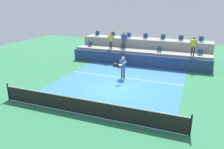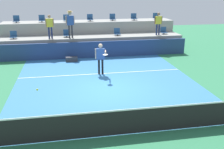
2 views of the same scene
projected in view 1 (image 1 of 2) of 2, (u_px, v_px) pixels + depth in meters
The scene contains 24 objects.
ground_plane at pixel (113, 89), 15.06m from camera, with size 40.00×40.00×0.00m, color #2D754C.
court_inner_paint at pixel (118, 84), 15.95m from camera, with size 9.00×10.00×0.01m, color teal.
court_service_line at pixel (124, 78), 17.18m from camera, with size 9.00×0.06×0.00m, color white.
tennis_net at pixel (85, 107), 11.37m from camera, with size 10.48×0.08×1.07m.
sponsor_backboard at pixel (136, 60), 20.19m from camera, with size 13.00×0.16×1.10m, color navy.
seating_tier_lower at pixel (140, 56), 21.32m from camera, with size 13.00×1.80×1.25m, color gray.
seating_tier_upper at pixel (145, 49), 22.78m from camera, with size 13.00×1.80×2.10m, color gray.
stadium_chair_lower_far_left at pixel (90, 44), 22.86m from camera, with size 0.44×0.40×0.52m.
stadium_chair_lower_left at pixel (122, 47), 21.62m from camera, with size 0.44×0.40×0.52m.
stadium_chair_lower_right at pixel (159, 50), 20.37m from camera, with size 0.44×0.40×0.52m.
stadium_chair_lower_far_right at pixel (200, 53), 19.14m from camera, with size 0.44×0.40×0.52m.
stadium_chair_upper_far_left at pixel (97, 34), 24.18m from camera, with size 0.44×0.40×0.52m.
stadium_chair_upper_left at pixel (113, 35), 23.55m from camera, with size 0.44×0.40×0.52m.
stadium_chair_upper_mid_left at pixel (129, 36), 22.93m from camera, with size 0.44×0.40×0.52m.
stadium_chair_upper_center at pixel (145, 37), 22.31m from camera, with size 0.44×0.40×0.52m.
stadium_chair_upper_mid_right at pixel (163, 38), 21.69m from camera, with size 0.44×0.40×0.52m.
stadium_chair_upper_right at pixel (181, 39), 21.10m from camera, with size 0.44×0.40×0.52m.
stadium_chair_upper_far_right at pixel (201, 40), 20.47m from camera, with size 0.44×0.40×0.52m.
tennis_player at pixel (123, 65), 16.80m from camera, with size 0.59×1.25×1.71m.
spectator_in_white at pixel (111, 39), 21.43m from camera, with size 0.57×0.22×1.59m.
spectator_with_hat at pixel (124, 38), 20.89m from camera, with size 0.61×0.52×1.83m.
spectator_leaning_on_rail at pixel (194, 44), 18.77m from camera, with size 0.57×0.24×1.61m.
tennis_ball at pixel (45, 77), 12.58m from camera, with size 0.07×0.07×0.07m.
equipment_bag at pixel (117, 65), 20.19m from camera, with size 0.76×0.28×0.30m, color #333338.
Camera 1 is at (5.06, -13.05, 5.64)m, focal length 35.18 mm.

